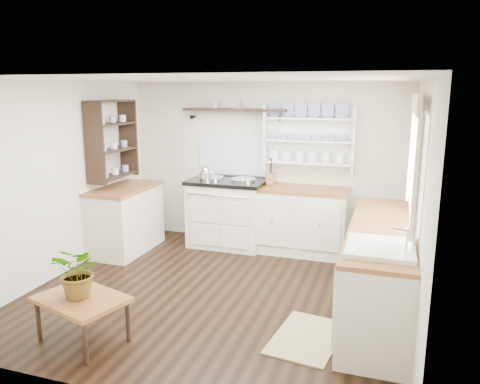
% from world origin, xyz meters
% --- Properties ---
extents(floor, '(4.00, 3.80, 0.01)m').
position_xyz_m(floor, '(0.00, 0.00, 0.00)').
color(floor, black).
rests_on(floor, ground).
extents(wall_back, '(4.00, 0.02, 2.30)m').
position_xyz_m(wall_back, '(0.00, 1.90, 1.15)').
color(wall_back, beige).
rests_on(wall_back, ground).
extents(wall_right, '(0.02, 3.80, 2.30)m').
position_xyz_m(wall_right, '(2.00, 0.00, 1.15)').
color(wall_right, beige).
rests_on(wall_right, ground).
extents(wall_left, '(0.02, 3.80, 2.30)m').
position_xyz_m(wall_left, '(-2.00, 0.00, 1.15)').
color(wall_left, beige).
rests_on(wall_left, ground).
extents(ceiling, '(4.00, 3.80, 0.01)m').
position_xyz_m(ceiling, '(0.00, 0.00, 2.30)').
color(ceiling, white).
rests_on(ceiling, wall_back).
extents(window, '(0.08, 1.55, 1.22)m').
position_xyz_m(window, '(1.95, 0.15, 1.56)').
color(window, white).
rests_on(window, wall_right).
extents(aga_cooker, '(1.07, 0.74, 0.99)m').
position_xyz_m(aga_cooker, '(-0.45, 1.57, 0.49)').
color(aga_cooker, silver).
rests_on(aga_cooker, floor).
extents(back_cabinets, '(1.27, 0.63, 0.90)m').
position_xyz_m(back_cabinets, '(0.60, 1.60, 0.46)').
color(back_cabinets, beige).
rests_on(back_cabinets, floor).
extents(right_cabinets, '(0.62, 2.43, 0.90)m').
position_xyz_m(right_cabinets, '(1.70, 0.10, 0.46)').
color(right_cabinets, beige).
rests_on(right_cabinets, floor).
extents(belfast_sink, '(0.55, 0.60, 0.45)m').
position_xyz_m(belfast_sink, '(1.70, -0.65, 0.80)').
color(belfast_sink, white).
rests_on(belfast_sink, right_cabinets).
extents(left_cabinets, '(0.62, 1.13, 0.90)m').
position_xyz_m(left_cabinets, '(-1.70, 0.90, 0.46)').
color(left_cabinets, beige).
rests_on(left_cabinets, floor).
extents(plate_rack, '(1.20, 0.22, 0.90)m').
position_xyz_m(plate_rack, '(0.65, 1.86, 1.56)').
color(plate_rack, white).
rests_on(plate_rack, wall_back).
extents(high_shelf, '(1.50, 0.29, 0.16)m').
position_xyz_m(high_shelf, '(-0.40, 1.78, 1.91)').
color(high_shelf, black).
rests_on(high_shelf, wall_back).
extents(left_shelving, '(0.28, 0.80, 1.05)m').
position_xyz_m(left_shelving, '(-1.84, 0.90, 1.55)').
color(left_shelving, black).
rests_on(left_shelving, wall_left).
extents(kettle, '(0.18, 0.18, 0.22)m').
position_xyz_m(kettle, '(-0.73, 1.45, 1.04)').
color(kettle, silver).
rests_on(kettle, aga_cooker).
extents(utensil_crock, '(0.13, 0.13, 0.15)m').
position_xyz_m(utensil_crock, '(0.15, 1.68, 0.99)').
color(utensil_crock, '#A3593B').
rests_on(utensil_crock, back_cabinets).
extents(center_table, '(0.90, 0.75, 0.42)m').
position_xyz_m(center_table, '(-0.77, -1.32, 0.37)').
color(center_table, brown).
rests_on(center_table, floor).
extents(potted_plant, '(0.46, 0.40, 0.48)m').
position_xyz_m(potted_plant, '(-0.77, -1.32, 0.65)').
color(potted_plant, '#3F7233').
rests_on(potted_plant, center_table).
extents(floor_rug, '(0.65, 0.91, 0.02)m').
position_xyz_m(floor_rug, '(1.12, -0.66, 0.01)').
color(floor_rug, olive).
rests_on(floor_rug, floor).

